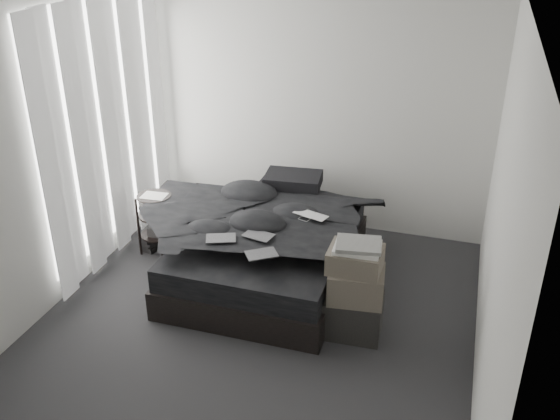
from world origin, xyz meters
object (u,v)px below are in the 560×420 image
(side_stand, at_px, (157,224))
(box_lower, at_px, (353,315))
(laptop, at_px, (308,210))
(bed, at_px, (268,263))

(side_stand, distance_m, box_lower, 2.29)
(laptop, bearing_deg, side_stand, -163.83)
(bed, xyz_separation_m, box_lower, (0.95, -0.62, 0.04))
(bed, bearing_deg, side_stand, 175.33)
(laptop, relative_size, box_lower, 0.68)
(bed, relative_size, side_stand, 3.21)
(bed, height_order, box_lower, box_lower)
(bed, relative_size, laptop, 6.24)
(laptop, xyz_separation_m, side_stand, (-1.59, 0.05, -0.42))
(side_stand, bearing_deg, bed, -4.75)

